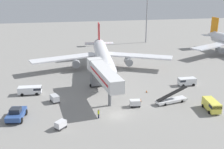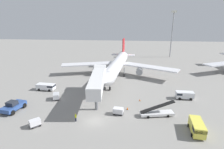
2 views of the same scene
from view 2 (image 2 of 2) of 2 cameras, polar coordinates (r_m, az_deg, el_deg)
ground_plane at (r=37.06m, az=-5.61°, el=-14.92°), size 300.00×300.00×0.00m
airplane_at_gate at (r=62.84m, az=1.83°, el=3.39°), size 42.89×40.55×12.23m
jet_bridge at (r=44.23m, az=-4.59°, el=-1.63°), size 5.14×19.49×7.21m
pushback_tug at (r=45.99m, az=-29.57°, el=-8.98°), size 3.72×5.75×2.37m
belt_loader_truck at (r=39.51m, az=14.46°, el=-11.93°), size 7.44×3.26×3.37m
service_van_outer_right at (r=54.93m, az=-20.69°, el=-3.70°), size 5.45×2.66×1.87m
service_van_mid_center at (r=49.56m, az=22.48°, el=-6.13°), size 4.45×2.25×1.95m
service_van_outer_left at (r=36.37m, az=26.08°, el=-15.15°), size 2.71×5.17×2.20m
baggage_cart_near_left at (r=38.85m, az=2.05°, el=-11.80°), size 2.32×1.66×1.49m
baggage_cart_mid_left at (r=47.84m, az=-17.79°, el=-6.77°), size 2.18×2.73×1.59m
baggage_cart_near_right at (r=37.92m, az=-23.87°, el=-14.23°), size 2.30×2.29×1.47m
ground_crew_worker_foreground at (r=37.09m, az=-11.78°, el=-13.45°), size 0.36×0.36×1.83m
safety_cone_alpha at (r=45.55m, az=9.08°, el=-8.21°), size 0.35×0.35×0.55m
safety_cone_bravo at (r=41.06m, az=5.04°, el=-10.97°), size 0.41×0.41×0.63m
apron_light_mast at (r=101.94m, az=19.27°, el=14.94°), size 2.40×2.40×24.64m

